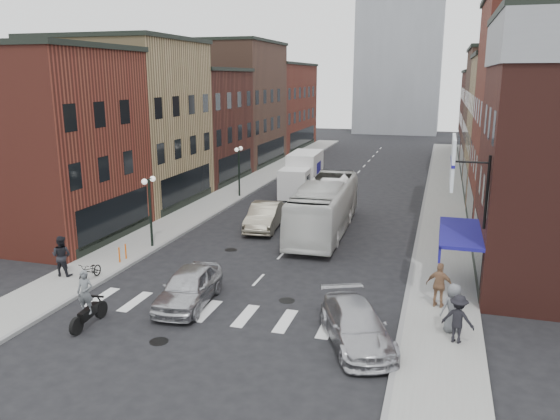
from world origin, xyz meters
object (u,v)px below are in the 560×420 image
object	(u,v)px
billboard_sign	(455,163)
streetlamp_far	(239,162)
sedan_left_far	(265,216)
ped_right_c	(453,308)
parked_bicycle	(90,271)
streetlamp_near	(150,198)
ped_left_solo	(62,256)
ped_right_a	(458,319)
bike_rack	(123,253)
ped_right_b	(440,285)
motorcycle_rider	(87,301)
box_truck	(302,174)
curb_car	(356,325)
sedan_left_near	(189,287)
transit_bus	(324,207)

from	to	relation	value
billboard_sign	streetlamp_far	world-z (taller)	billboard_sign
sedan_left_far	ped_right_c	xyz separation A→B (m)	(11.39, -12.06, 0.27)
sedan_left_far	parked_bicycle	world-z (taller)	sedan_left_far
streetlamp_near	ped_left_solo	distance (m)	6.01
ped_left_solo	ped_right_a	bearing A→B (deg)	168.88
bike_rack	ped_right_b	bearing A→B (deg)	-5.12
bike_rack	ped_right_c	world-z (taller)	ped_right_c
sedan_left_far	ped_right_b	bearing A→B (deg)	-48.09
parked_bicycle	sedan_left_far	bearing A→B (deg)	66.18
motorcycle_rider	ped_right_b	world-z (taller)	motorcycle_rider
billboard_sign	sedan_left_far	size ratio (longest dim) A/B	0.73
box_truck	motorcycle_rider	size ratio (longest dim) A/B	3.30
motorcycle_rider	parked_bicycle	distance (m)	4.92
sedan_left_far	ped_right_c	size ratio (longest dim) A/B	2.66
motorcycle_rider	curb_car	size ratio (longest dim) A/B	0.47
streetlamp_far	ped_right_c	size ratio (longest dim) A/B	2.17
curb_car	parked_bicycle	size ratio (longest dim) A/B	2.98
ped_left_solo	ped_right_a	xyz separation A→B (m)	(18.16, -1.71, -0.09)
ped_right_b	ped_right_c	bearing A→B (deg)	115.91
streetlamp_near	ped_right_c	size ratio (longest dim) A/B	2.17
streetlamp_far	sedan_left_near	world-z (taller)	streetlamp_far
curb_car	ped_right_c	size ratio (longest dim) A/B	2.61
motorcycle_rider	transit_bus	size ratio (longest dim) A/B	0.20
sedan_left_near	curb_car	bearing A→B (deg)	-16.36
motorcycle_rider	curb_car	xyz separation A→B (m)	(10.25, 1.58, -0.37)
streetlamp_far	sedan_left_far	distance (m)	9.83
curb_car	ped_right_c	world-z (taller)	ped_right_c
ped_right_a	ped_right_c	distance (m)	0.85
parked_bicycle	ped_right_c	world-z (taller)	ped_right_c
curb_car	ped_right_c	distance (m)	3.79
bike_rack	ped_right_b	size ratio (longest dim) A/B	0.42
transit_bus	ped_right_b	distance (m)	12.44
billboard_sign	motorcycle_rider	world-z (taller)	billboard_sign
curb_car	ped_right_c	bearing A→B (deg)	3.25
streetlamp_near	ped_right_b	bearing A→B (deg)	-14.70
bike_rack	ped_right_b	distance (m)	16.01
motorcycle_rider	bike_rack	bearing A→B (deg)	104.32
bike_rack	curb_car	world-z (taller)	curb_car
box_truck	motorcycle_rider	xyz separation A→B (m)	(-1.74, -26.93, -0.54)
sedan_left_far	ped_left_solo	bearing A→B (deg)	-126.56
ped_right_b	transit_bus	bearing A→B (deg)	-42.45
sedan_left_far	ped_left_solo	world-z (taller)	ped_left_solo
bike_rack	ped_right_c	xyz separation A→B (m)	(16.45, -3.65, 0.55)
sedan_left_far	bike_rack	bearing A→B (deg)	-127.01
box_truck	ped_left_solo	distance (m)	23.56
billboard_sign	streetlamp_near	bearing A→B (deg)	167.65
sedan_left_near	ped_right_b	bearing A→B (deg)	8.50
bike_rack	billboard_sign	bearing A→B (deg)	-2.83
billboard_sign	sedan_left_near	bearing A→B (deg)	-163.67
streetlamp_near	ped_right_c	bearing A→B (deg)	-21.34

